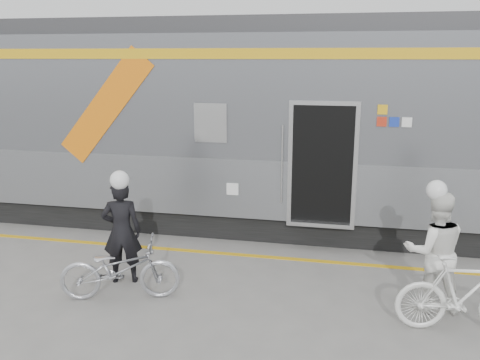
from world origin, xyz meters
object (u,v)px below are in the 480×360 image
(man, at_px, (122,231))
(bicycle_right, at_px, (464,294))
(bicycle_left, at_px, (120,269))
(woman, at_px, (434,251))

(man, height_order, bicycle_right, man)
(bicycle_right, bearing_deg, bicycle_left, 84.21)
(bicycle_left, relative_size, bicycle_right, 1.01)
(man, xyz_separation_m, woman, (4.52, 0.06, 0.03))
(man, bearing_deg, bicycle_left, 93.99)
(man, height_order, woman, woman)
(man, xyz_separation_m, bicycle_left, (0.20, -0.55, -0.37))
(bicycle_left, height_order, bicycle_right, bicycle_right)
(woman, distance_m, bicycle_right, 0.71)
(woman, bearing_deg, bicycle_right, 112.12)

